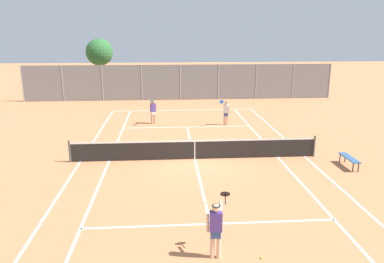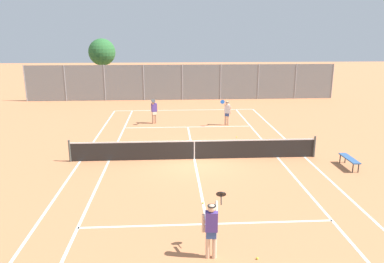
{
  "view_description": "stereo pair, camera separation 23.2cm",
  "coord_description": "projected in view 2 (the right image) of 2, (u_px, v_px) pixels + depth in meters",
  "views": [
    {
      "loc": [
        -1.38,
        -17.24,
        6.01
      ],
      "look_at": [
        -0.02,
        1.5,
        1.0
      ],
      "focal_mm": 35.0,
      "sensor_mm": 36.0,
      "label": 1
    },
    {
      "loc": [
        -1.14,
        -17.25,
        6.01
      ],
      "look_at": [
        -0.02,
        1.5,
        1.0
      ],
      "focal_mm": 35.0,
      "sensor_mm": 36.0,
      "label": 2
    }
  ],
  "objects": [
    {
      "name": "player_far_left",
      "position": [
        154.0,
        110.0,
        25.14
      ],
      "size": [
        0.44,
        0.89,
        1.77
      ],
      "color": "tan",
      "rests_on": "ground"
    },
    {
      "name": "tree_behind_left",
      "position": [
        102.0,
        53.0,
        36.47
      ],
      "size": [
        2.61,
        2.61,
        5.42
      ],
      "color": "brown",
      "rests_on": "ground"
    },
    {
      "name": "ground_plane",
      "position": [
        194.0,
        159.0,
        18.25
      ],
      "size": [
        120.0,
        120.0,
        0.0
      ],
      "primitive_type": "plane",
      "color": "#CC7A4C"
    },
    {
      "name": "court_line_markings",
      "position": [
        194.0,
        159.0,
        18.25
      ],
      "size": [
        11.1,
        23.9,
        0.01
      ],
      "color": "silver",
      "rests_on": "ground"
    },
    {
      "name": "loose_tennis_ball_3",
      "position": [
        203.0,
        203.0,
        13.5
      ],
      "size": [
        0.07,
        0.07,
        0.07
      ],
      "primitive_type": "sphere",
      "color": "#D1DB33",
      "rests_on": "ground"
    },
    {
      "name": "loose_tennis_ball_1",
      "position": [
        257.0,
        258.0,
        10.2
      ],
      "size": [
        0.07,
        0.07,
        0.07
      ],
      "primitive_type": "sphere",
      "color": "#D1DB33",
      "rests_on": "ground"
    },
    {
      "name": "tennis_net",
      "position": [
        194.0,
        149.0,
        18.12
      ],
      "size": [
        12.0,
        0.1,
        1.07
      ],
      "color": "#474C47",
      "rests_on": "ground"
    },
    {
      "name": "player_far_right",
      "position": [
        227.0,
        112.0,
        24.67
      ],
      "size": [
        0.79,
        0.71,
        1.77
      ],
      "color": "#D8A884",
      "rests_on": "ground"
    },
    {
      "name": "player_near_side",
      "position": [
        211.0,
        227.0,
        10.07
      ],
      "size": [
        0.72,
        0.72,
        1.77
      ],
      "color": "beige",
      "rests_on": "ground"
    },
    {
      "name": "courtside_bench",
      "position": [
        349.0,
        159.0,
        17.03
      ],
      "size": [
        0.36,
        1.5,
        0.47
      ],
      "color": "#33598C",
      "rests_on": "ground"
    },
    {
      "name": "loose_tennis_ball_0",
      "position": [
        236.0,
        137.0,
        22.01
      ],
      "size": [
        0.07,
        0.07,
        0.07
      ],
      "primitive_type": "sphere",
      "color": "#D1DB33",
      "rests_on": "ground"
    },
    {
      "name": "back_fence",
      "position": [
        182.0,
        82.0,
        33.88
      ],
      "size": [
        27.96,
        0.08,
        3.2
      ],
      "color": "gray",
      "rests_on": "ground"
    }
  ]
}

